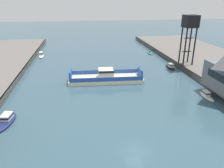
# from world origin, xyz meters

# --- Properties ---
(ground_plane) EXTENTS (400.00, 400.00, 0.00)m
(ground_plane) POSITION_xyz_m (0.00, 0.00, 0.00)
(ground_plane) COLOR #385666
(chain_ferry) EXTENTS (20.08, 7.45, 3.48)m
(chain_ferry) POSITION_xyz_m (-0.53, 28.99, 1.07)
(chain_ferry) COLOR beige
(chain_ferry) RESTS_ON ground
(moored_boat_near_left) EXTENTS (1.74, 5.55, 1.42)m
(moored_boat_near_left) POSITION_xyz_m (20.74, 15.39, 0.53)
(moored_boat_near_left) COLOR white
(moored_boat_near_left) RESTS_ON ground
(moored_boat_near_right) EXTENTS (1.93, 6.04, 1.55)m
(moored_boat_near_right) POSITION_xyz_m (21.53, 37.44, 0.57)
(moored_boat_near_right) COLOR black
(moored_boat_near_right) RESTS_ON ground
(moored_boat_mid_left) EXTENTS (2.59, 6.63, 1.68)m
(moored_boat_mid_left) POSITION_xyz_m (-21.89, 59.38, 0.63)
(moored_boat_mid_left) COLOR white
(moored_boat_mid_left) RESTS_ON ground
(moored_boat_far_left) EXTENTS (2.34, 5.78, 0.89)m
(moored_boat_far_left) POSITION_xyz_m (21.30, 57.53, 0.21)
(moored_boat_far_left) COLOR #237075
(moored_boat_far_left) RESTS_ON ground
(moored_boat_far_right) EXTENTS (3.23, 6.91, 1.59)m
(moored_boat_far_right) POSITION_xyz_m (-20.97, 10.99, 0.59)
(moored_boat_far_right) COLOR navy
(moored_boat_far_right) RESTS_ON ground
(crane_tower) EXTENTS (3.90, 3.90, 14.82)m
(crane_tower) POSITION_xyz_m (25.91, 36.36, 13.58)
(crane_tower) COLOR black
(crane_tower) RESTS_ON quay_right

